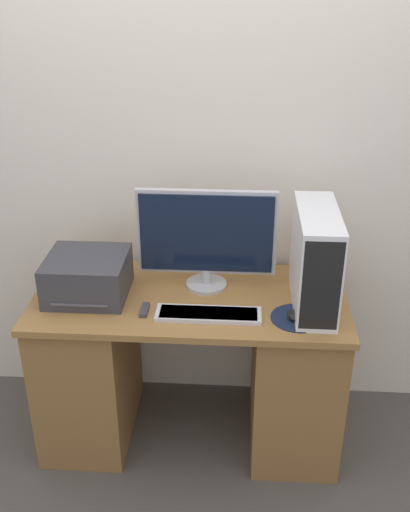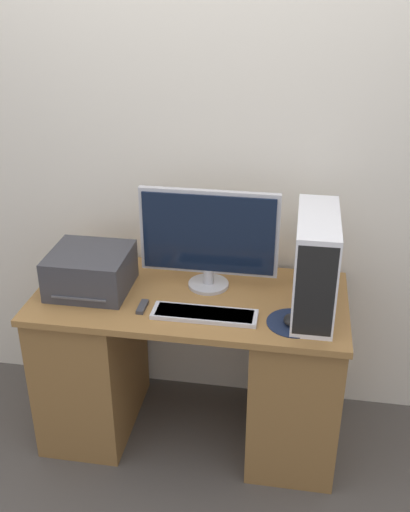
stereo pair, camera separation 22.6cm
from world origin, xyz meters
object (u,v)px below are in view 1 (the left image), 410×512
monitor (206,236)px  keyboard (208,314)px  remote_control (145,310)px  computer_tower (315,259)px  mouse (295,315)px  printer (87,276)px

monitor → keyboard: size_ratio=1.39×
remote_control → computer_tower: bearing=9.2°
keyboard → mouse: bearing=-0.7°
keyboard → mouse: 0.36m
computer_tower → printer: bearing=179.2°
monitor → remote_control: size_ratio=5.90×
monitor → computer_tower: size_ratio=1.28×
printer → remote_control: bearing=-25.7°
keyboard → printer: printer is taller
computer_tower → printer: (-0.97, 0.01, -0.12)m
mouse → printer: size_ratio=0.23×
monitor → computer_tower: 0.48m
computer_tower → monitor: bearing=164.6°
keyboard → printer: 0.56m
mouse → keyboard: bearing=179.3°
mouse → printer: 0.91m
mouse → computer_tower: 0.25m
mouse → computer_tower: size_ratio=0.17×
mouse → printer: (-0.89, 0.15, 0.07)m
keyboard → computer_tower: size_ratio=0.92×
printer → computer_tower: bearing=-0.8°
printer → mouse: bearing=-9.7°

